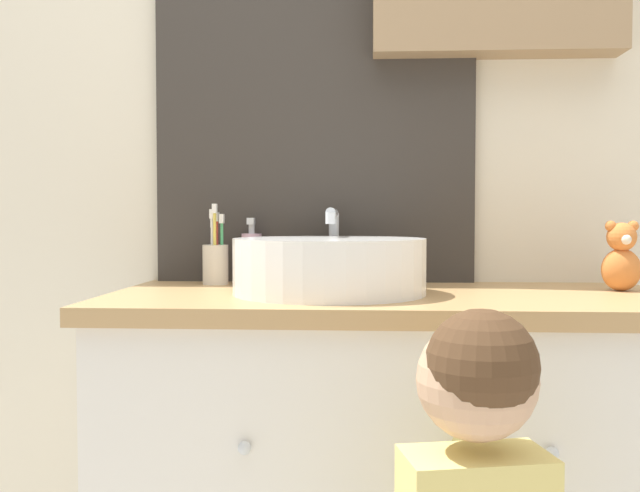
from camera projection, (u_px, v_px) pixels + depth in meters
name	position (u px, v px, depth m)	size (l,w,h in m)	color
wall_back	(389.00, 116.00, 1.76)	(3.20, 0.18, 2.50)	beige
sink_basin	(330.00, 265.00, 1.47)	(0.40, 0.45, 0.18)	white
toothbrush_holder	(215.00, 261.00, 1.68)	(0.06, 0.06, 0.19)	beige
soap_dispenser	(252.00, 257.00, 1.71)	(0.05, 0.05, 0.16)	#CCA3BC
teddy_bear	(621.00, 258.00, 1.52)	(0.08, 0.07, 0.15)	orange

